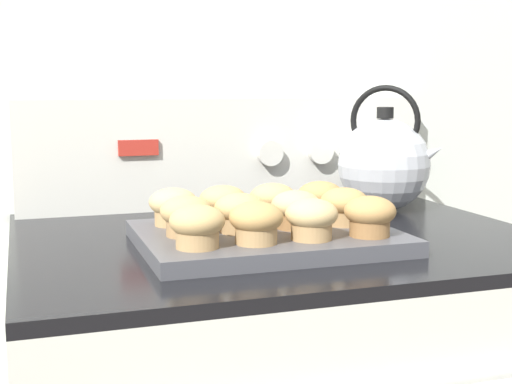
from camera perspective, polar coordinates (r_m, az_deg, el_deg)
name	(u,v)px	position (r m, az deg, el deg)	size (l,w,h in m)	color
wall_back	(219,34)	(1.37, -2.95, 12.51)	(8.00, 0.05, 2.40)	silver
control_panel	(229,152)	(1.32, -2.17, 3.20)	(0.76, 0.07, 0.20)	silver
muffin_pan	(266,238)	(1.00, 0.83, -3.68)	(0.35, 0.27, 0.02)	#4C4C51
muffin_r0_c0	(197,226)	(0.89, -4.72, -2.70)	(0.07, 0.07, 0.05)	tan
muffin_r0_c1	(256,222)	(0.91, 0.02, -2.41)	(0.07, 0.07, 0.05)	tan
muffin_r0_c2	(312,218)	(0.94, 4.47, -2.11)	(0.07, 0.07, 0.05)	tan
muffin_r0_c3	(370,215)	(0.97, 9.10, -1.86)	(0.07, 0.07, 0.05)	olive
muffin_r1_c0	(186,215)	(0.96, -5.62, -1.86)	(0.07, 0.07, 0.05)	#A37A4C
muffin_r1_c1	(239,212)	(0.98, -1.34, -1.61)	(0.07, 0.07, 0.05)	tan
muffin_r1_c2	(293,209)	(1.01, 2.98, -1.36)	(0.07, 0.07, 0.05)	olive
muffin_r1_c3	(344,206)	(1.04, 7.06, -1.09)	(0.07, 0.07, 0.05)	tan
muffin_r2_c0	(173,206)	(1.04, -6.64, -1.11)	(0.07, 0.07, 0.05)	tan
muffin_r2_c1	(223,203)	(1.06, -2.66, -0.87)	(0.07, 0.07, 0.05)	tan
muffin_r2_c2	(273,200)	(1.08, 1.35, -0.67)	(0.07, 0.07, 0.05)	#A37A4C
muffin_r2_c3	(320,198)	(1.11, 5.17, -0.48)	(0.07, 0.07, 0.05)	tan
tea_kettle	(385,163)	(1.29, 10.24, 2.31)	(0.18, 0.17, 0.22)	silver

